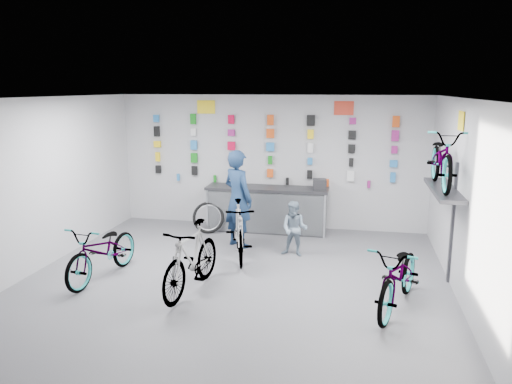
% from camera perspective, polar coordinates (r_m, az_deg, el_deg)
% --- Properties ---
extents(floor, '(8.00, 8.00, 0.00)m').
position_cam_1_polar(floor, '(7.98, -3.38, -11.46)').
color(floor, '#515056').
rests_on(floor, ground).
extents(ceiling, '(8.00, 8.00, 0.00)m').
position_cam_1_polar(ceiling, '(7.33, -3.67, 10.60)').
color(ceiling, white).
rests_on(ceiling, wall_back).
extents(wall_back, '(7.00, 0.00, 7.00)m').
position_cam_1_polar(wall_back, '(11.36, 1.69, 3.47)').
color(wall_back, '#B4B4B6').
rests_on(wall_back, floor).
extents(wall_front, '(7.00, 0.00, 7.00)m').
position_cam_1_polar(wall_front, '(3.99, -18.94, -13.44)').
color(wall_front, '#B4B4B6').
rests_on(wall_front, floor).
extents(wall_left, '(0.00, 8.00, 8.00)m').
position_cam_1_polar(wall_left, '(9.06, -25.43, 0.16)').
color(wall_left, '#B4B4B6').
rests_on(wall_left, floor).
extents(wall_right, '(0.00, 8.00, 8.00)m').
position_cam_1_polar(wall_right, '(7.44, 23.52, -2.02)').
color(wall_right, '#B4B4B6').
rests_on(wall_right, floor).
extents(counter, '(2.70, 0.66, 1.00)m').
position_cam_1_polar(counter, '(11.12, 1.25, -2.04)').
color(counter, black).
rests_on(counter, floor).
extents(merch_wall, '(5.56, 0.08, 1.57)m').
position_cam_1_polar(merch_wall, '(11.24, 1.87, 5.10)').
color(merch_wall, black).
rests_on(merch_wall, wall_back).
extents(wall_bracket, '(0.39, 1.90, 2.00)m').
position_cam_1_polar(wall_bracket, '(8.57, 20.77, -0.32)').
color(wall_bracket, '#333338').
rests_on(wall_bracket, wall_right).
extents(sign_left, '(0.42, 0.02, 0.30)m').
position_cam_1_polar(sign_left, '(11.58, -5.73, 9.64)').
color(sign_left, yellow).
rests_on(sign_left, wall_back).
extents(sign_right, '(0.42, 0.02, 0.30)m').
position_cam_1_polar(sign_right, '(11.07, 10.01, 9.42)').
color(sign_right, red).
rests_on(sign_right, wall_back).
extents(sign_side, '(0.02, 0.40, 0.30)m').
position_cam_1_polar(sign_side, '(8.44, 22.39, 7.53)').
color(sign_side, yellow).
rests_on(sign_side, wall_right).
extents(bike_left, '(0.88, 1.92, 0.97)m').
position_cam_1_polar(bike_left, '(8.77, -17.10, -6.42)').
color(bike_left, gray).
rests_on(bike_left, floor).
extents(bike_center, '(0.77, 1.89, 1.10)m').
position_cam_1_polar(bike_center, '(7.90, -7.39, -7.52)').
color(bike_center, gray).
rests_on(bike_center, floor).
extents(bike_right, '(1.23, 2.04, 1.01)m').
position_cam_1_polar(bike_right, '(7.54, 16.08, -9.20)').
color(bike_right, gray).
rests_on(bike_right, floor).
extents(bike_service, '(0.99, 1.87, 1.08)m').
position_cam_1_polar(bike_service, '(9.33, -1.95, -4.44)').
color(bike_service, gray).
rests_on(bike_service, floor).
extents(bike_wall, '(0.63, 1.80, 0.95)m').
position_cam_1_polar(bike_wall, '(8.46, 20.54, 3.60)').
color(bike_wall, gray).
rests_on(bike_wall, wall_bracket).
extents(clerk, '(0.86, 0.79, 1.96)m').
position_cam_1_polar(clerk, '(9.95, -2.08, -0.77)').
color(clerk, '#152A49').
rests_on(clerk, floor).
extents(customer, '(0.57, 0.47, 1.06)m').
position_cam_1_polar(customer, '(9.50, 4.43, -4.22)').
color(customer, slate).
rests_on(customer, floor).
extents(spare_wheel, '(0.74, 0.38, 0.69)m').
position_cam_1_polar(spare_wheel, '(11.09, -5.47, -2.93)').
color(spare_wheel, black).
rests_on(spare_wheel, floor).
extents(register, '(0.32, 0.33, 0.22)m').
position_cam_1_polar(register, '(10.85, 7.29, 0.89)').
color(register, black).
rests_on(register, counter).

